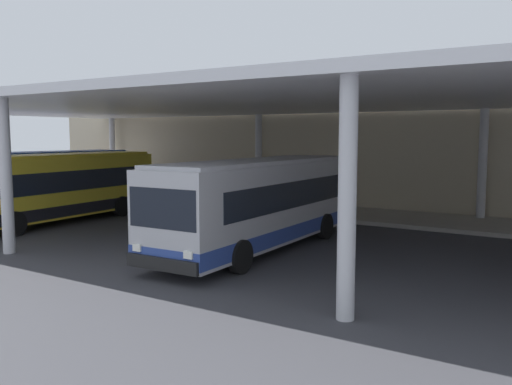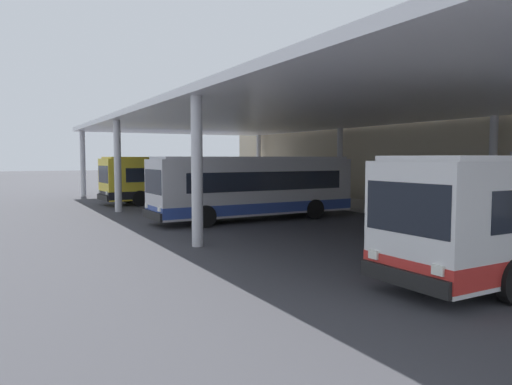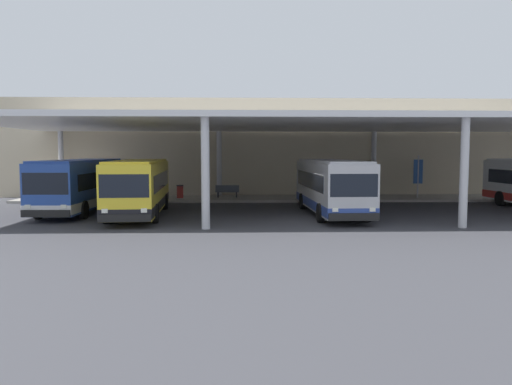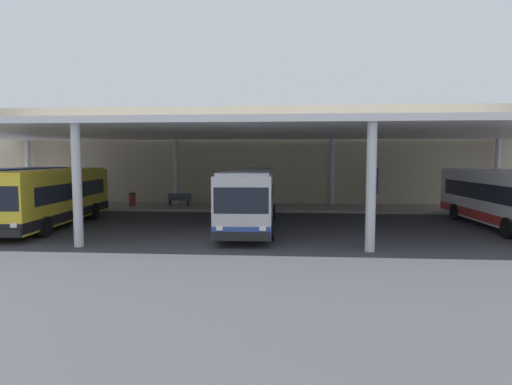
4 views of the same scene
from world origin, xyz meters
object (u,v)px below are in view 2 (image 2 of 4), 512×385
at_px(bus_middle_bay, 254,187).
at_px(bench_waiting, 326,193).
at_px(bus_second_bay, 179,179).
at_px(trash_bin, 294,190).
at_px(bus_nearest_bay, 185,176).
at_px(banner_sign, 510,184).

xyz_separation_m(bus_middle_bay, bench_waiting, (-6.23, 9.13, -0.99)).
relative_size(bus_middle_bay, bench_waiting, 5.89).
distance_m(bus_middle_bay, bench_waiting, 11.10).
height_order(bus_second_bay, bus_middle_bay, same).
distance_m(bus_middle_bay, trash_bin, 13.14).
xyz_separation_m(bus_nearest_bay, trash_bin, (5.17, 6.95, -0.98)).
distance_m(bench_waiting, banner_sign, 14.43).
relative_size(bus_nearest_bay, bus_second_bay, 0.99).
bearing_deg(bus_middle_bay, trash_bin, 138.16).
relative_size(bus_middle_bay, banner_sign, 3.31).
bearing_deg(bench_waiting, bus_middle_bay, -55.71).
bearing_deg(bus_nearest_bay, bus_middle_bay, -6.86).
bearing_deg(bench_waiting, bus_second_bay, -117.47).
relative_size(bus_nearest_bay, bench_waiting, 5.88).
height_order(bus_second_bay, trash_bin, bus_second_bay).
height_order(bus_nearest_bay, banner_sign, banner_sign).
distance_m(bus_second_bay, bus_middle_bay, 11.02).
xyz_separation_m(bus_second_bay, banner_sign, (19.13, 8.34, 0.32)).
distance_m(trash_bin, banner_sign, 17.93).
xyz_separation_m(bus_nearest_bay, bench_waiting, (8.70, 7.34, -0.99)).
xyz_separation_m(bus_second_bay, bus_middle_bay, (11.02, 0.08, 0.00)).
xyz_separation_m(bus_second_bay, trash_bin, (1.26, 8.82, -0.98)).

